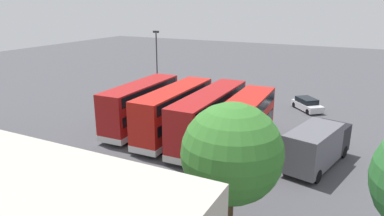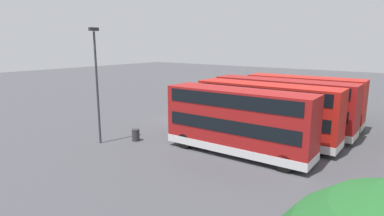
# 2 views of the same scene
# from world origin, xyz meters

# --- Properties ---
(ground_plane) EXTENTS (140.00, 140.00, 0.00)m
(ground_plane) POSITION_xyz_m (0.00, 0.00, 0.00)
(ground_plane) COLOR #47474C
(bus_double_decker_near_end) EXTENTS (2.97, 10.45, 4.55)m
(bus_double_decker_near_end) POSITION_xyz_m (-5.24, 10.14, 2.45)
(bus_double_decker_near_end) COLOR red
(bus_double_decker_near_end) RESTS_ON ground
(bus_double_decker_second) EXTENTS (2.73, 11.96, 4.55)m
(bus_double_decker_second) POSITION_xyz_m (-1.82, 9.46, 2.45)
(bus_double_decker_second) COLOR #A51919
(bus_double_decker_second) RESTS_ON ground
(bus_double_decker_third) EXTENTS (2.75, 11.13, 4.55)m
(bus_double_decker_third) POSITION_xyz_m (1.64, 9.55, 2.45)
(bus_double_decker_third) COLOR red
(bus_double_decker_third) RESTS_ON ground
(bus_double_decker_fourth) EXTENTS (2.86, 10.46, 4.55)m
(bus_double_decker_fourth) POSITION_xyz_m (5.51, 9.30, 2.45)
(bus_double_decker_fourth) COLOR #A51919
(bus_double_decker_fourth) RESTS_ON ground
(box_truck_blue) EXTENTS (4.18, 7.88, 3.20)m
(box_truck_blue) POSITION_xyz_m (-11.01, 10.11, 1.71)
(box_truck_blue) COLOR #595960
(box_truck_blue) RESTS_ON ground
(car_hatchback_silver) EXTENTS (4.06, 4.24, 1.43)m
(car_hatchback_silver) POSITION_xyz_m (-7.91, -4.52, 0.70)
(car_hatchback_silver) COLOR silver
(car_hatchback_silver) RESTS_ON ground
(lamp_post_tall) EXTENTS (0.70, 0.30, 8.70)m
(lamp_post_tall) POSITION_xyz_m (9.73, -0.36, 5.04)
(lamp_post_tall) COLOR #38383D
(lamp_post_tall) RESTS_ON ground
(waste_bin_yellow) EXTENTS (0.60, 0.60, 0.95)m
(waste_bin_yellow) POSITION_xyz_m (7.67, 1.40, 0.47)
(waste_bin_yellow) COLOR #333338
(waste_bin_yellow) RESTS_ON ground
(tree_midleft) EXTENTS (5.19, 5.19, 7.35)m
(tree_midleft) POSITION_xyz_m (-8.14, 20.94, 4.75)
(tree_midleft) COLOR #4C3823
(tree_midleft) RESTS_ON ground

